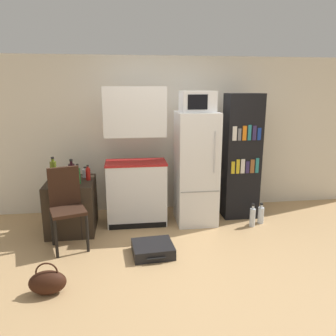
% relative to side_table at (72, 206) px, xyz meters
% --- Properties ---
extents(ground_plane, '(24.00, 24.00, 0.00)m').
position_rel_side_table_xyz_m(ground_plane, '(1.52, -1.23, -0.36)').
color(ground_plane, tan).
extents(wall_back, '(6.40, 0.10, 2.45)m').
position_rel_side_table_xyz_m(wall_back, '(1.72, 0.77, 0.87)').
color(wall_back, silver).
rests_on(wall_back, ground_plane).
extents(side_table, '(0.64, 0.74, 0.72)m').
position_rel_side_table_xyz_m(side_table, '(0.00, 0.00, 0.00)').
color(side_table, '#2D2319').
rests_on(side_table, ground_plane).
extents(kitchen_hutch, '(0.87, 0.48, 1.99)m').
position_rel_side_table_xyz_m(kitchen_hutch, '(0.92, 0.14, 0.56)').
color(kitchen_hutch, white).
rests_on(kitchen_hutch, ground_plane).
extents(refrigerator, '(0.58, 0.62, 1.64)m').
position_rel_side_table_xyz_m(refrigerator, '(1.79, 0.07, 0.46)').
color(refrigerator, white).
rests_on(refrigerator, ground_plane).
extents(microwave, '(0.47, 0.42, 0.29)m').
position_rel_side_table_xyz_m(microwave, '(1.79, 0.07, 1.42)').
color(microwave, silver).
rests_on(microwave, refrigerator).
extents(bookshelf, '(0.53, 0.36, 1.89)m').
position_rel_side_table_xyz_m(bookshelf, '(2.52, 0.20, 0.59)').
color(bookshelf, black).
rests_on(bookshelf, ground_plane).
extents(bottle_wine_dark, '(0.08, 0.08, 0.30)m').
position_rel_side_table_xyz_m(bottle_wine_dark, '(0.03, 0.02, 0.48)').
color(bottle_wine_dark, black).
rests_on(bottle_wine_dark, side_table).
extents(bottle_ketchup_red, '(0.06, 0.06, 0.21)m').
position_rel_side_table_xyz_m(bottle_ketchup_red, '(0.25, 0.02, 0.45)').
color(bottle_ketchup_red, '#AD1914').
rests_on(bottle_ketchup_red, side_table).
extents(bottle_amber_beer, '(0.08, 0.08, 0.19)m').
position_rel_side_table_xyz_m(bottle_amber_beer, '(-0.10, -0.24, 0.44)').
color(bottle_amber_beer, brown).
rests_on(bottle_amber_beer, side_table).
extents(bottle_clear_short, '(0.08, 0.08, 0.15)m').
position_rel_side_table_xyz_m(bottle_clear_short, '(0.19, 0.17, 0.42)').
color(bottle_clear_short, silver).
rests_on(bottle_clear_short, side_table).
extents(bottle_green_tall, '(0.06, 0.06, 0.27)m').
position_rel_side_table_xyz_m(bottle_green_tall, '(0.14, -0.15, 0.47)').
color(bottle_green_tall, '#1E6028').
rests_on(bottle_green_tall, side_table).
extents(bottle_olive_oil, '(0.09, 0.09, 0.31)m').
position_rel_side_table_xyz_m(bottle_olive_oil, '(-0.25, 0.18, 0.49)').
color(bottle_olive_oil, '#566619').
rests_on(bottle_olive_oil, side_table).
extents(chair, '(0.50, 0.51, 1.01)m').
position_rel_side_table_xyz_m(chair, '(0.02, -0.50, 0.24)').
color(chair, black).
rests_on(chair, ground_plane).
extents(suitcase_large_flat, '(0.52, 0.49, 0.13)m').
position_rel_side_table_xyz_m(suitcase_large_flat, '(1.06, -0.88, -0.29)').
color(suitcase_large_flat, black).
rests_on(suitcase_large_flat, ground_plane).
extents(handbag, '(0.36, 0.20, 0.33)m').
position_rel_side_table_xyz_m(handbag, '(-0.02, -1.52, -0.23)').
color(handbag, '#33190F').
rests_on(handbag, ground_plane).
extents(water_bottle_front, '(0.09, 0.09, 0.31)m').
position_rel_side_table_xyz_m(water_bottle_front, '(2.74, -0.14, -0.23)').
color(water_bottle_front, silver).
rests_on(water_bottle_front, ground_plane).
extents(water_bottle_middle, '(0.08, 0.08, 0.34)m').
position_rel_side_table_xyz_m(water_bottle_middle, '(2.57, -0.24, -0.21)').
color(water_bottle_middle, silver).
rests_on(water_bottle_middle, ground_plane).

